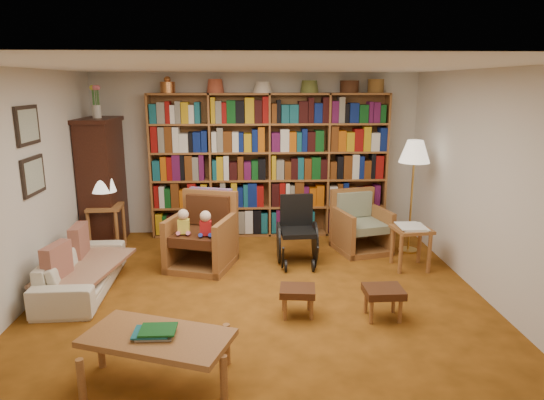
{
  "coord_description": "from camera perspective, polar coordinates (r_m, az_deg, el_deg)",
  "views": [
    {
      "loc": [
        -0.09,
        -5.04,
        2.34
      ],
      "look_at": [
        0.16,
        0.6,
        0.98
      ],
      "focal_mm": 32.0,
      "sensor_mm": 36.0,
      "label": 1
    }
  ],
  "objects": [
    {
      "name": "footstool_b",
      "position": [
        5.12,
        12.98,
        -10.66
      ],
      "size": [
        0.39,
        0.34,
        0.33
      ],
      "color": "#431E12",
      "rests_on": "floor"
    },
    {
      "name": "sofa_throw",
      "position": [
        6.02,
        -21.04,
        -7.16
      ],
      "size": [
        0.89,
        1.37,
        0.04
      ],
      "primitive_type": "cube",
      "rotation": [
        0.0,
        0.0,
        -0.17
      ],
      "color": "beige",
      "rests_on": "sofa"
    },
    {
      "name": "footstool_a",
      "position": [
        5.06,
        3.02,
        -10.83
      ],
      "size": [
        0.39,
        0.34,
        0.31
      ],
      "color": "#431E12",
      "rests_on": "floor"
    },
    {
      "name": "sofa",
      "position": [
        6.06,
        -21.44,
        -7.69
      ],
      "size": [
        1.65,
        0.69,
        0.48
      ],
      "primitive_type": "imported",
      "rotation": [
        0.0,
        0.0,
        1.6
      ],
      "color": "beige",
      "rests_on": "floor"
    },
    {
      "name": "cushion_right",
      "position": [
        5.73,
        -23.96,
        -6.91
      ],
      "size": [
        0.21,
        0.43,
        0.41
      ],
      "primitive_type": "cube",
      "rotation": [
        0.0,
        0.0,
        -0.19
      ],
      "color": "maroon",
      "rests_on": "sofa"
    },
    {
      "name": "wall_back",
      "position": [
        7.62,
        -1.87,
        5.35
      ],
      "size": [
        5.0,
        0.0,
        5.0
      ],
      "primitive_type": "plane",
      "rotation": [
        1.57,
        0.0,
        0.0
      ],
      "color": "silver",
      "rests_on": "floor"
    },
    {
      "name": "framed_pictures",
      "position": [
        5.9,
        -26.54,
        5.19
      ],
      "size": [
        0.03,
        0.52,
        0.97
      ],
      "color": "black",
      "rests_on": "wall_left"
    },
    {
      "name": "armchair_leather",
      "position": [
        6.44,
        -8.25,
        -4.14
      ],
      "size": [
        0.99,
        1.0,
        0.97
      ],
      "color": "#9B6230",
      "rests_on": "floor"
    },
    {
      "name": "table_lamp",
      "position": [
        7.15,
        -19.25,
        1.86
      ],
      "size": [
        0.35,
        0.35,
        0.48
      ],
      "color": "#BB8F3C",
      "rests_on": "side_table_lamp"
    },
    {
      "name": "wall_left",
      "position": [
        5.69,
        -27.54,
        0.99
      ],
      "size": [
        0.0,
        5.0,
        5.0
      ],
      "primitive_type": "plane",
      "rotation": [
        1.57,
        0.0,
        1.57
      ],
      "color": "silver",
      "rests_on": "floor"
    },
    {
      "name": "bookshelf",
      "position": [
        7.47,
        -0.31,
        4.58
      ],
      "size": [
        3.6,
        0.3,
        2.42
      ],
      "color": "#9B6230",
      "rests_on": "floor"
    },
    {
      "name": "wall_front",
      "position": [
        2.77,
        -0.45,
        -9.6
      ],
      "size": [
        5.0,
        0.0,
        5.0
      ],
      "primitive_type": "plane",
      "rotation": [
        -1.57,
        0.0,
        0.0
      ],
      "color": "silver",
      "rests_on": "floor"
    },
    {
      "name": "coffee_table",
      "position": [
        4.07,
        -13.31,
        -15.78
      ],
      "size": [
        1.27,
        0.92,
        0.47
      ],
      "color": "#9B6230",
      "rests_on": "floor"
    },
    {
      "name": "cushion_left",
      "position": [
        6.35,
        -21.73,
        -4.74
      ],
      "size": [
        0.15,
        0.42,
        0.41
      ],
      "primitive_type": "cube",
      "rotation": [
        0.0,
        0.0,
        0.05
      ],
      "color": "maroon",
      "rests_on": "sofa"
    },
    {
      "name": "floor_lamp",
      "position": [
        6.92,
        16.41,
        4.97
      ],
      "size": [
        0.42,
        0.42,
        1.59
      ],
      "color": "#BB8F3C",
      "rests_on": "floor"
    },
    {
      "name": "armchair_sage",
      "position": [
        7.09,
        10.32,
        -3.15
      ],
      "size": [
        0.86,
        0.87,
        0.85
      ],
      "color": "#9B6230",
      "rests_on": "floor"
    },
    {
      "name": "side_table_papers",
      "position": [
        6.48,
        16.07,
        -3.98
      ],
      "size": [
        0.5,
        0.5,
        0.57
      ],
      "color": "#9B6230",
      "rests_on": "floor"
    },
    {
      "name": "side_table_lamp",
      "position": [
        7.26,
        -18.96,
        -1.87
      ],
      "size": [
        0.49,
        0.49,
        0.66
      ],
      "color": "#9B6230",
      "rests_on": "floor"
    },
    {
      "name": "floor",
      "position": [
        5.56,
        -1.41,
        -11.31
      ],
      "size": [
        5.0,
        5.0,
        0.0
      ],
      "primitive_type": "plane",
      "color": "#915116",
      "rests_on": "ground"
    },
    {
      "name": "curio_cabinet",
      "position": [
        7.5,
        -19.31,
        2.16
      ],
      "size": [
        0.5,
        0.95,
        2.4
      ],
      "color": "#38180F",
      "rests_on": "floor"
    },
    {
      "name": "ceiling",
      "position": [
        5.05,
        -1.58,
        15.39
      ],
      "size": [
        5.0,
        5.0,
        0.0
      ],
      "primitive_type": "plane",
      "rotation": [
        3.14,
        0.0,
        0.0
      ],
      "color": "white",
      "rests_on": "wall_back"
    },
    {
      "name": "wheelchair",
      "position": [
        6.46,
        2.97,
        -3.82
      ],
      "size": [
        0.52,
        0.72,
        0.9
      ],
      "color": "black",
      "rests_on": "floor"
    },
    {
      "name": "wall_right",
      "position": [
        5.78,
        24.16,
        1.5
      ],
      "size": [
        0.0,
        5.0,
        5.0
      ],
      "primitive_type": "plane",
      "rotation": [
        1.57,
        0.0,
        -1.57
      ],
      "color": "silver",
      "rests_on": "floor"
    }
  ]
}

